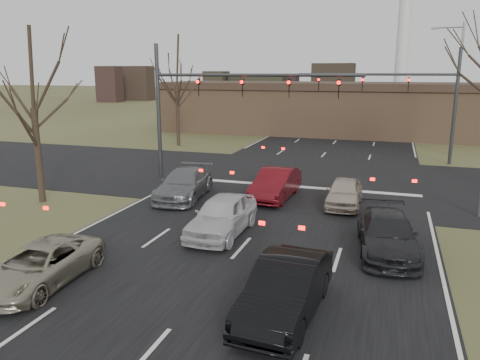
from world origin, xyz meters
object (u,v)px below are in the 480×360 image
Objects in this scene: streetlight_right_far at (456,83)px; car_grey_ahead at (184,184)px; building at (364,109)px; car_white_sedan at (222,215)px; car_silver_ahead at (344,192)px; car_silver_suv at (40,265)px; mast_arm_far at (413,92)px; car_charcoal_sedan at (387,234)px; car_black_hatch at (286,288)px; car_red_ahead at (276,184)px; mast_arm_near at (209,95)px.

car_grey_ahead is at bearing -128.31° from streetlight_right_far.
car_white_sedan is at bearing -95.46° from building.
car_grey_ahead is 8.06m from car_silver_ahead.
mast_arm_far is at bearing 63.14° from car_silver_suv.
car_silver_suv is 11.68m from car_charcoal_sedan.
car_charcoal_sedan is (2.49, 5.47, -0.06)m from car_black_hatch.
car_black_hatch is at bearing -98.39° from mast_arm_far.
car_white_sedan is (-3.22, -33.72, -1.88)m from building.
car_silver_suv is at bearing -99.90° from building.
car_silver_ahead is at bearing -2.85° from car_red_ahead.
building is at bearing 91.50° from car_silver_ahead.
car_charcoal_sedan is at bearing -70.20° from car_silver_ahead.
car_silver_ahead is at bearing 53.06° from car_silver_suv.
car_charcoal_sedan is 8.21m from car_red_ahead.
car_charcoal_sedan is (6.33, -0.04, -0.09)m from car_white_sedan.
building is 9.06× the size of car_red_ahead.
streetlight_right_far reaches higher than mast_arm_near.
car_black_hatch reaches higher than car_charcoal_sedan.
building reaches higher than car_red_ahead.
mast_arm_far is (11.41, 10.00, -0.06)m from mast_arm_near.
car_white_sedan is at bearing -57.33° from car_grey_ahead.
streetlight_right_far is at bearing 43.89° from mast_arm_near.
mast_arm_near is at bearing 158.86° from car_silver_ahead.
car_white_sedan is 1.16× the size of car_silver_ahead.
car_silver_suv is 0.97× the size of car_black_hatch.
car_black_hatch is (3.84, -5.51, -0.03)m from car_white_sedan.
car_black_hatch is 12.65m from car_grey_ahead.
building is 33.96m from car_charcoal_sedan.
car_grey_ahead is at bearing -160.60° from car_red_ahead.
car_black_hatch is 11.14m from car_silver_ahead.
car_charcoal_sedan is (3.10, -33.76, -1.96)m from building.
car_silver_suv is at bearing -172.62° from car_black_hatch.
car_black_hatch is at bearing 1.17° from car_silver_suv.
car_grey_ahead is at bearing 148.63° from car_charcoal_sedan.
mast_arm_far reaches higher than car_charcoal_sedan.
car_white_sedan reaches higher than car_black_hatch.
car_grey_ahead reaches higher than car_silver_ahead.
mast_arm_far is at bearing 80.00° from car_charcoal_sedan.
car_white_sedan is 6.00m from car_red_ahead.
mast_arm_far is at bearing 75.80° from car_silver_ahead.
car_white_sedan reaches higher than car_grey_ahead.
streetlight_right_far is (7.32, -11.00, 2.92)m from building.
streetlight_right_far is at bearing 51.89° from mast_arm_far.
streetlight_right_far is 2.14× the size of car_red_ahead.
car_grey_ahead is 1.10× the size of car_red_ahead.
building is 28.18m from car_silver_ahead.
mast_arm_near reaches higher than car_silver_suv.
streetlight_right_far reaches higher than mast_arm_far.
car_grey_ahead is (-7.00, -29.12, -1.92)m from building.
car_white_sedan is at bearing -114.90° from streetlight_right_far.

